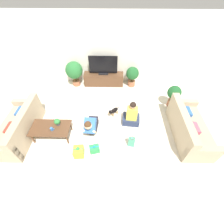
# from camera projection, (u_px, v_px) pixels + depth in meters

# --- Properties ---
(ground_plane) EXTENTS (16.00, 16.00, 0.00)m
(ground_plane) POSITION_uv_depth(u_px,v_px,m) (104.00, 130.00, 4.63)
(ground_plane) COLOR beige
(wall_back) EXTENTS (8.40, 0.06, 2.60)m
(wall_back) POSITION_uv_depth(u_px,v_px,m) (107.00, 51.00, 5.50)
(wall_back) COLOR white
(wall_back) RESTS_ON ground_plane
(sofa_left) EXTENTS (0.84, 1.82, 0.86)m
(sofa_left) POSITION_uv_depth(u_px,v_px,m) (19.00, 128.00, 4.30)
(sofa_left) COLOR tan
(sofa_left) RESTS_ON ground_plane
(sofa_right) EXTENTS (0.84, 1.82, 0.86)m
(sofa_right) POSITION_uv_depth(u_px,v_px,m) (188.00, 128.00, 4.29)
(sofa_right) COLOR tan
(sofa_right) RESTS_ON ground_plane
(coffee_table) EXTENTS (1.10, 0.60, 0.40)m
(coffee_table) POSITION_uv_depth(u_px,v_px,m) (51.00, 128.00, 4.22)
(coffee_table) COLOR brown
(coffee_table) RESTS_ON ground_plane
(tv_console) EXTENTS (1.56, 0.40, 0.50)m
(tv_console) POSITION_uv_depth(u_px,v_px,m) (104.00, 79.00, 6.08)
(tv_console) COLOR brown
(tv_console) RESTS_ON ground_plane
(tv) EXTENTS (1.07, 0.20, 0.74)m
(tv) POSITION_uv_depth(u_px,v_px,m) (103.00, 66.00, 5.66)
(tv) COLOR black
(tv) RESTS_ON tv_console
(potted_plant_back_right) EXTENTS (0.49, 0.49, 0.81)m
(potted_plant_back_right) POSITION_uv_depth(u_px,v_px,m) (132.00, 75.00, 5.84)
(potted_plant_back_right) COLOR #A36042
(potted_plant_back_right) RESTS_ON ground_plane
(potted_plant_back_left) EXTENTS (0.65, 0.65, 1.00)m
(potted_plant_back_left) POSITION_uv_depth(u_px,v_px,m) (74.00, 71.00, 5.78)
(potted_plant_back_left) COLOR #A36042
(potted_plant_back_left) RESTS_ON ground_plane
(potted_plant_corner_right) EXTENTS (0.45, 0.45, 0.82)m
(potted_plant_corner_right) POSITION_uv_depth(u_px,v_px,m) (174.00, 94.00, 5.00)
(potted_plant_corner_right) COLOR #A36042
(potted_plant_corner_right) RESTS_ON ground_plane
(person_kneeling) EXTENTS (0.37, 0.77, 0.76)m
(person_kneeling) POSITION_uv_depth(u_px,v_px,m) (91.00, 125.00, 4.33)
(person_kneeling) COLOR #23232D
(person_kneeling) RESTS_ON ground_plane
(person_sitting) EXTENTS (0.56, 0.51, 0.91)m
(person_sitting) POSITION_uv_depth(u_px,v_px,m) (131.00, 116.00, 4.59)
(person_sitting) COLOR #283351
(person_sitting) RESTS_ON ground_plane
(dog) EXTENTS (0.36, 0.33, 0.30)m
(dog) POSITION_uv_depth(u_px,v_px,m) (113.00, 111.00, 4.91)
(dog) COLOR black
(dog) RESTS_ON ground_plane
(gift_box_a) EXTENTS (0.30, 0.25, 0.25)m
(gift_box_a) POSITION_uv_depth(u_px,v_px,m) (95.00, 149.00, 4.06)
(gift_box_a) COLOR #2D934C
(gift_box_a) RESTS_ON ground_plane
(gift_box_b) EXTENTS (0.28, 0.30, 0.34)m
(gift_box_b) POSITION_uv_depth(u_px,v_px,m) (79.00, 152.00, 3.96)
(gift_box_b) COLOR yellow
(gift_box_b) RESTS_ON ground_plane
(gift_bag_a) EXTENTS (0.19, 0.14, 0.37)m
(gift_bag_a) POSITION_uv_depth(u_px,v_px,m) (131.00, 142.00, 4.13)
(gift_bag_a) COLOR #4CA384
(gift_bag_a) RESTS_ON ground_plane
(mug) EXTENTS (0.12, 0.08, 0.09)m
(mug) POSITION_uv_depth(u_px,v_px,m) (52.00, 129.00, 4.09)
(mug) COLOR #386BAD
(mug) RESTS_ON coffee_table
(tabletop_plant) EXTENTS (0.17, 0.17, 0.22)m
(tabletop_plant) POSITION_uv_depth(u_px,v_px,m) (57.00, 122.00, 4.17)
(tabletop_plant) COLOR #4C4C51
(tabletop_plant) RESTS_ON coffee_table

